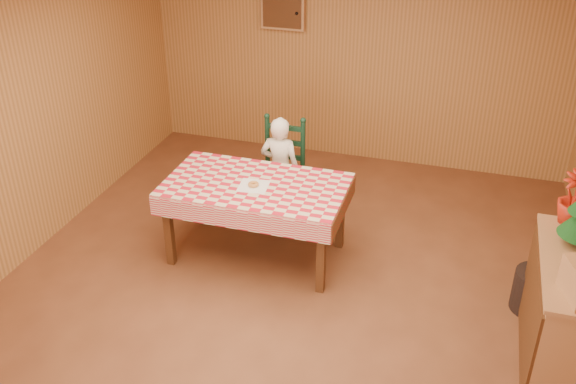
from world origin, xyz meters
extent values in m
plane|color=brown|center=(0.00, 0.00, 0.00)|extent=(6.00, 6.00, 0.00)
cube|color=#AE763E|center=(0.00, 3.00, 1.30)|extent=(5.00, 0.10, 2.60)
cube|color=#AE763E|center=(-2.50, 0.00, 1.30)|extent=(0.10, 6.00, 2.60)
cube|color=tan|center=(-0.90, 2.94, 1.75)|extent=(0.52, 0.08, 0.42)
cube|color=#502D15|center=(-0.90, 2.90, 1.75)|extent=(0.46, 0.02, 0.36)
sphere|color=black|center=(-0.72, 2.88, 1.75)|extent=(0.04, 0.04, 0.04)
cube|color=#502D15|center=(-0.42, 0.57, 0.72)|extent=(1.60, 0.90, 0.06)
cube|color=#502D15|center=(-1.14, 0.20, 0.34)|extent=(0.07, 0.07, 0.69)
cube|color=#502D15|center=(0.30, 0.20, 0.34)|extent=(0.07, 0.07, 0.69)
cube|color=#502D15|center=(-1.14, 0.94, 0.34)|extent=(0.07, 0.07, 0.69)
cube|color=#502D15|center=(0.30, 0.94, 0.34)|extent=(0.07, 0.07, 0.69)
cube|color=red|center=(-0.42, 0.57, 0.76)|extent=(1.64, 0.94, 0.02)
cube|color=red|center=(-0.42, 0.10, 0.66)|extent=(1.64, 0.02, 0.18)
cube|color=red|center=(-0.42, 1.04, 0.66)|extent=(1.64, 0.02, 0.18)
cube|color=#285025|center=(-1.24, 0.57, 0.66)|extent=(0.02, 0.94, 0.18)
cube|color=#285025|center=(0.40, 0.57, 0.66)|extent=(0.02, 0.94, 0.18)
cube|color=black|center=(-0.42, 1.30, 0.43)|extent=(0.44, 0.40, 0.04)
cylinder|color=black|center=(-0.61, 1.13, 0.21)|extent=(0.04, 0.04, 0.41)
cylinder|color=black|center=(-0.23, 1.13, 0.21)|extent=(0.04, 0.04, 0.41)
cylinder|color=black|center=(-0.61, 1.47, 0.21)|extent=(0.04, 0.04, 0.41)
cylinder|color=black|center=(-0.23, 1.47, 0.21)|extent=(0.04, 0.04, 0.41)
cylinder|color=black|center=(-0.61, 1.47, 0.75)|extent=(0.05, 0.05, 0.60)
sphere|color=black|center=(-0.61, 1.47, 1.05)|extent=(0.06, 0.06, 0.06)
cylinder|color=black|center=(-0.23, 1.47, 0.75)|extent=(0.05, 0.05, 0.60)
sphere|color=black|center=(-0.23, 1.47, 1.05)|extent=(0.06, 0.06, 0.06)
cube|color=black|center=(-0.42, 1.47, 0.63)|extent=(0.38, 0.03, 0.05)
cube|color=black|center=(-0.42, 1.47, 0.79)|extent=(0.38, 0.03, 0.05)
cube|color=black|center=(-0.42, 1.47, 0.95)|extent=(0.38, 0.03, 0.05)
imported|color=white|center=(-0.42, 1.30, 0.56)|extent=(0.41, 0.27, 1.12)
cube|color=white|center=(-0.42, 0.52, 0.77)|extent=(0.28, 0.28, 0.00)
torus|color=#D08E4A|center=(-0.42, 0.52, 0.79)|extent=(0.13, 0.13, 0.03)
cube|color=tan|center=(2.23, -0.14, 0.45)|extent=(0.50, 1.20, 0.90)
cube|color=#502D15|center=(1.97, -0.14, 0.45)|extent=(0.02, 1.20, 0.80)
imported|color=#AC200F|center=(2.18, 0.41, 1.14)|extent=(0.31, 0.31, 0.42)
cylinder|color=black|center=(2.07, 0.49, 0.18)|extent=(0.48, 0.48, 0.37)
camera|label=1|loc=(1.36, -4.22, 3.51)|focal=40.00mm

